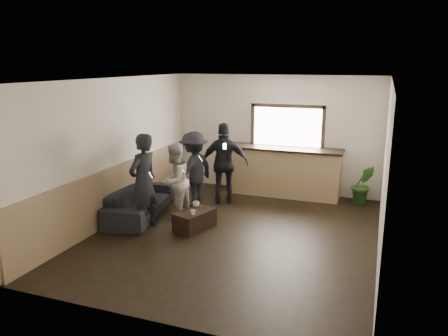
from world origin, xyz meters
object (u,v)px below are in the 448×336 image
at_px(person_a, 143,182).
at_px(bar_counter, 284,169).
at_px(coffee_table, 195,220).
at_px(person_b, 175,181).
at_px(cup_b, 193,212).
at_px(sofa, 140,201).
at_px(cup_a, 196,204).
at_px(person_c, 194,170).
at_px(person_d, 225,163).
at_px(potted_plant, 363,185).

bearing_deg(person_a, bar_counter, 158.20).
distance_m(coffee_table, person_b, 0.99).
bearing_deg(cup_b, sofa, 161.15).
distance_m(cup_b, person_b, 1.03).
relative_size(sofa, cup_b, 21.67).
height_order(cup_a, person_c, person_c).
height_order(coffee_table, person_c, person_c).
bearing_deg(cup_a, cup_b, -72.89).
xyz_separation_m(person_c, person_d, (0.52, 0.51, 0.07)).
relative_size(bar_counter, person_c, 1.63).
xyz_separation_m(coffee_table, potted_plant, (2.89, 2.68, 0.26)).
distance_m(bar_counter, person_c, 2.24).
bearing_deg(person_a, potted_plant, 139.75).
bearing_deg(sofa, person_b, -86.03).
xyz_separation_m(bar_counter, person_c, (-1.63, -1.52, 0.19)).
xyz_separation_m(sofa, cup_a, (1.28, -0.05, 0.10)).
relative_size(cup_b, person_d, 0.05).
xyz_separation_m(cup_a, person_d, (0.05, 1.47, 0.50)).
relative_size(bar_counter, potted_plant, 3.07).
relative_size(bar_counter, cup_a, 20.15).
xyz_separation_m(bar_counter, person_a, (-2.00, -3.01, 0.27)).
relative_size(coffee_table, person_d, 0.44).
bearing_deg(bar_counter, cup_b, -109.54).
distance_m(person_a, person_b, 0.82).
distance_m(sofa, person_d, 2.04).
bearing_deg(person_c, person_d, 150.50).
height_order(bar_counter, sofa, bar_counter).
height_order(sofa, cup_a, sofa).
xyz_separation_m(cup_b, person_d, (-0.08, 1.90, 0.50)).
bearing_deg(bar_counter, sofa, -135.16).
relative_size(person_b, person_c, 0.92).
relative_size(cup_a, person_d, 0.07).
xyz_separation_m(sofa, person_d, (1.33, 1.42, 0.59)).
relative_size(sofa, coffee_table, 2.65).
distance_m(bar_counter, potted_plant, 1.81).
height_order(cup_b, person_d, person_d).
xyz_separation_m(cup_a, person_a, (-0.83, -0.53, 0.51)).
bearing_deg(person_c, cup_a, 41.74).
height_order(cup_b, potted_plant, potted_plant).
relative_size(coffee_table, cup_b, 8.17).
height_order(bar_counter, person_a, bar_counter).
height_order(bar_counter, cup_a, bar_counter).
distance_m(cup_b, person_a, 1.10).
bearing_deg(person_b, cup_a, 73.30).
relative_size(sofa, person_c, 1.27).
distance_m(bar_counter, cup_b, 3.11).
distance_m(coffee_table, cup_b, 0.30).
height_order(coffee_table, person_a, person_a).
height_order(cup_b, person_a, person_a).
bearing_deg(person_c, person_a, 2.22).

